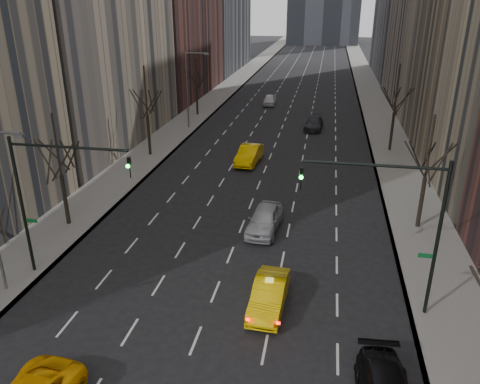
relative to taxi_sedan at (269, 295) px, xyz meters
The scene contains 15 objects.
sidewalk_left 60.79m from the taxi_sedan, 104.55° to the left, with size 4.50×320.00×0.15m, color slate.
sidewalk_right 59.56m from the taxi_sedan, 81.09° to the left, with size 4.50×320.00×0.15m, color slate.
tree_lw_b 16.77m from the taxi_sedan, 155.54° to the left, with size 3.36×3.50×7.82m.
tree_lw_c 27.53m from the taxi_sedan, 123.34° to the left, with size 3.36×3.50×8.74m.
tree_lw_d 43.60m from the taxi_sedan, 110.20° to the left, with size 3.36×3.50×7.36m.
tree_rw_b 14.38m from the taxi_sedan, 50.35° to the left, with size 3.36×3.50×7.82m.
tree_rw_c 30.38m from the taxi_sedan, 72.71° to the left, with size 3.36×3.50×8.74m.
traffic_mast_left 13.05m from the taxi_sedan, behind, with size 6.69×0.39×8.00m.
traffic_mast_right 7.75m from the taxi_sedan, ahead, with size 6.69×0.39×8.00m.
streetlight_far 36.88m from the taxi_sedan, 112.28° to the left, with size 2.83×0.22×9.00m.
taxi_sedan is the anchor object (origin of this frame).
silver_sedan_ahead 8.67m from the taxi_sedan, 99.37° to the left, with size 1.98×4.92×1.68m, color #AAADB2.
far_taxi 22.89m from the taxi_sedan, 102.08° to the left, with size 1.80×5.17×1.70m, color #FFC005.
far_suv_grey 36.28m from the taxi_sedan, 88.68° to the left, with size 2.01×4.94×1.43m, color #29282D.
far_car_white 49.76m from the taxi_sedan, 97.18° to the left, with size 1.74×4.33×1.48m, color silver.
Camera 1 is at (5.24, -8.77, 14.72)m, focal length 35.00 mm.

